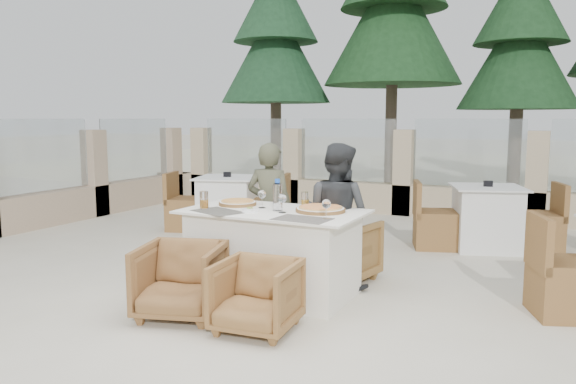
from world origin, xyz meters
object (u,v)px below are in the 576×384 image
at_px(water_bottle, 277,195).
at_px(bg_table_b, 486,218).
at_px(armchair_near_left, 181,280).
at_px(pizza_left, 238,203).
at_px(olive_dish, 250,210).
at_px(armchair_near_right, 257,296).
at_px(beer_glass_right, 305,200).
at_px(armchair_far_left, 258,243).
at_px(wine_glass_corner, 326,208).
at_px(beer_glass_left, 204,200).
at_px(pizza_right, 320,209).
at_px(bg_table_a, 228,204).
at_px(armchair_far_right, 339,250).
at_px(wine_glass_near, 282,202).
at_px(dining_table, 273,253).
at_px(wine_glass_centre, 262,198).
at_px(diner_left, 270,208).
at_px(diner_right, 337,216).

height_order(water_bottle, bg_table_b, water_bottle).
bearing_deg(bg_table_b, armchair_near_left, -137.07).
bearing_deg(armchair_near_left, pizza_left, 75.57).
xyz_separation_m(olive_dish, armchair_near_right, (0.44, -0.67, -0.52)).
bearing_deg(armchair_near_left, beer_glass_right, 45.68).
bearing_deg(armchair_far_left, wine_glass_corner, 141.53).
height_order(beer_glass_left, armchair_near_left, beer_glass_left).
xyz_separation_m(armchair_far_left, bg_table_b, (1.93, 2.21, 0.05)).
bearing_deg(pizza_right, bg_table_b, 66.92).
bearing_deg(bg_table_a, water_bottle, -66.25).
bearing_deg(bg_table_a, beer_glass_left, -79.18).
xyz_separation_m(armchair_far_right, bg_table_b, (1.13, 2.04, 0.08)).
distance_m(armchair_far_left, armchair_far_right, 0.82).
bearing_deg(beer_glass_right, water_bottle, -116.78).
bearing_deg(pizza_left, armchair_far_left, 87.93).
distance_m(water_bottle, beer_glass_left, 0.69).
distance_m(pizza_left, bg_table_b, 3.25).
relative_size(wine_glass_near, beer_glass_right, 1.30).
xyz_separation_m(dining_table, armchair_near_right, (0.30, -0.84, -0.11)).
relative_size(wine_glass_centre, olive_dish, 1.67).
distance_m(wine_glass_centre, olive_dish, 0.26).
bearing_deg(armchair_near_right, pizza_right, 78.44).
xyz_separation_m(wine_glass_centre, beer_glass_left, (-0.46, -0.25, -0.01)).
relative_size(wine_glass_corner, armchair_far_right, 0.27).
bearing_deg(pizza_left, diner_left, 81.10).
relative_size(armchair_far_left, bg_table_a, 0.45).
relative_size(beer_glass_right, armchair_far_right, 0.21).
height_order(wine_glass_centre, diner_right, diner_right).
bearing_deg(dining_table, wine_glass_corner, -18.46).
xyz_separation_m(beer_glass_left, bg_table_a, (-1.29, 2.44, -0.46)).
relative_size(pizza_left, armchair_near_left, 0.54).
height_order(armchair_far_right, diner_right, diner_right).
xyz_separation_m(armchair_far_left, armchair_near_right, (0.73, -1.33, -0.07)).
relative_size(dining_table, water_bottle, 5.65).
height_order(armchair_far_left, bg_table_b, bg_table_b).
relative_size(wine_glass_near, bg_table_a, 0.11).
xyz_separation_m(pizza_left, olive_dish, (0.30, -0.29, -0.00)).
distance_m(dining_table, bg_table_a, 2.96).
bearing_deg(bg_table_a, dining_table, -66.92).
xyz_separation_m(beer_glass_right, armchair_near_left, (-0.58, -1.12, -0.54)).
xyz_separation_m(armchair_far_left, diner_right, (0.86, -0.02, 0.35)).
height_order(water_bottle, beer_glass_left, water_bottle).
bearing_deg(armchair_far_left, beer_glass_left, 69.87).
relative_size(beer_glass_right, diner_left, 0.10).
xyz_separation_m(water_bottle, bg_table_b, (1.46, 2.69, -0.53)).
bearing_deg(water_bottle, wine_glass_near, -43.19).
distance_m(armchair_far_left, bg_table_a, 2.31).
height_order(pizza_right, armchair_near_left, pizza_right).
xyz_separation_m(dining_table, bg_table_b, (1.50, 2.70, 0.00)).
bearing_deg(armchair_near_left, water_bottle, 45.47).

